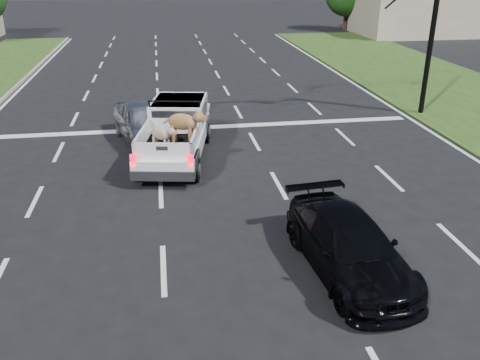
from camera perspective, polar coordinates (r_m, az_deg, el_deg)
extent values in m
plane|color=black|center=(11.50, 0.27, -9.28)|extent=(160.00, 160.00, 0.00)
cube|color=silver|center=(17.13, -20.74, 0.68)|extent=(0.12, 60.00, 0.01)
cube|color=silver|center=(16.73, -8.97, 1.45)|extent=(0.12, 60.00, 0.01)
cube|color=silver|center=(17.05, 2.85, 2.16)|extent=(0.12, 60.00, 0.01)
cube|color=silver|center=(18.06, 13.81, 2.73)|extent=(0.12, 60.00, 0.01)
cube|color=silver|center=(19.67, 23.43, 3.15)|extent=(0.15, 60.00, 0.01)
cube|color=silver|center=(20.55, -4.21, 5.92)|extent=(17.00, 0.45, 0.01)
cylinder|color=black|center=(23.08, 20.80, 15.37)|extent=(0.22, 0.22, 7.00)
cube|color=#BAA68E|center=(49.68, 20.34, 17.16)|extent=(12.00, 7.00, 3.60)
cylinder|color=#332114|center=(50.92, 11.81, 17.38)|extent=(0.44, 0.44, 2.16)
cylinder|color=#332114|center=(54.20, 20.13, 16.85)|extent=(0.44, 0.44, 2.16)
cylinder|color=black|center=(15.70, -11.28, 1.19)|extent=(0.40, 0.78, 0.74)
cylinder|color=black|center=(15.41, -5.13, 1.14)|extent=(0.40, 0.78, 0.74)
cylinder|color=black|center=(19.01, -9.02, 5.35)|extent=(0.40, 0.78, 0.74)
cylinder|color=black|center=(18.77, -3.91, 5.36)|extent=(0.40, 0.78, 0.74)
cube|color=white|center=(17.14, -7.30, 4.38)|extent=(2.77, 5.42, 0.51)
cube|color=white|center=(18.09, -6.84, 7.67)|extent=(2.17, 2.53, 0.84)
cube|color=black|center=(17.03, -7.36, 6.73)|extent=(1.49, 0.31, 0.60)
cylinder|color=black|center=(17.00, -7.40, 8.75)|extent=(1.73, 0.37, 0.05)
cube|color=black|center=(16.01, -7.93, 3.78)|extent=(2.16, 2.76, 0.06)
cube|color=white|center=(16.07, -10.91, 4.72)|extent=(0.53, 2.46, 0.51)
cube|color=white|center=(15.80, -5.01, 4.74)|extent=(0.53, 2.46, 0.51)
cube|color=white|center=(14.80, -8.72, 3.22)|extent=(1.72, 0.40, 0.51)
cube|color=#F30523|center=(14.86, -11.94, 2.13)|extent=(0.16, 0.09, 0.39)
cube|color=#F30523|center=(14.56, -5.59, 2.10)|extent=(0.16, 0.09, 0.39)
cube|color=black|center=(14.92, -8.64, 0.58)|extent=(1.89, 0.63, 0.29)
imported|color=#BABEC2|center=(18.90, -10.58, 6.31)|extent=(2.84, 4.65, 1.48)
imported|color=black|center=(11.16, 12.13, -7.23)|extent=(2.13, 4.42, 1.24)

